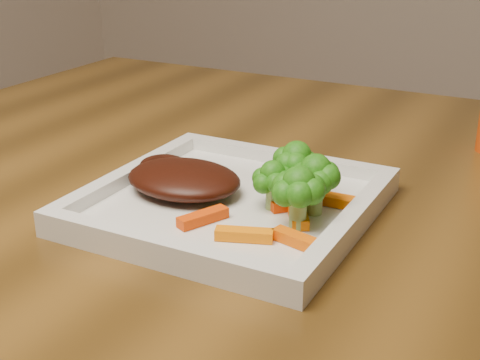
% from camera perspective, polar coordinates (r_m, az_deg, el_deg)
% --- Properties ---
extents(plate, '(0.27, 0.27, 0.01)m').
position_cam_1_polar(plate, '(0.68, -0.75, -2.29)').
color(plate, white).
rests_on(plate, dining_table).
extents(steak, '(0.13, 0.10, 0.03)m').
position_cam_1_polar(steak, '(0.69, -4.81, 0.09)').
color(steak, '#371008').
rests_on(steak, plate).
extents(broccoli_0, '(0.06, 0.06, 0.07)m').
position_cam_1_polar(broccoli_0, '(0.67, 4.84, 1.27)').
color(broccoli_0, '#337012').
rests_on(broccoli_0, plate).
extents(broccoli_1, '(0.07, 0.07, 0.06)m').
position_cam_1_polar(broccoli_1, '(0.64, 6.45, -0.19)').
color(broccoli_1, '#1B7613').
rests_on(broccoli_1, plate).
extents(broccoli_2, '(0.06, 0.06, 0.06)m').
position_cam_1_polar(broccoli_2, '(0.61, 5.00, -1.61)').
color(broccoli_2, '#1F6611').
rests_on(broccoli_2, plate).
extents(broccoli_3, '(0.06, 0.06, 0.06)m').
position_cam_1_polar(broccoli_3, '(0.65, 2.81, 0.06)').
color(broccoli_3, '#227513').
rests_on(broccoli_3, plate).
extents(carrot_0, '(0.05, 0.03, 0.01)m').
position_cam_1_polar(carrot_0, '(0.59, 0.35, -4.68)').
color(carrot_0, orange).
rests_on(carrot_0, plate).
extents(carrot_1, '(0.05, 0.02, 0.01)m').
position_cam_1_polar(carrot_1, '(0.59, 4.94, -5.12)').
color(carrot_1, '#E65A03').
rests_on(carrot_1, plate).
extents(carrot_2, '(0.03, 0.05, 0.01)m').
position_cam_1_polar(carrot_2, '(0.63, -3.19, -3.21)').
color(carrot_2, '#DE3B03').
rests_on(carrot_2, plate).
extents(carrot_3, '(0.06, 0.02, 0.01)m').
position_cam_1_polar(carrot_3, '(0.67, 8.53, -1.78)').
color(carrot_3, '#F66704').
rests_on(carrot_3, plate).
extents(carrot_5, '(0.04, 0.06, 0.01)m').
position_cam_1_polar(carrot_5, '(0.64, 4.92, -2.81)').
color(carrot_5, orange).
rests_on(carrot_5, plate).
extents(carrot_6, '(0.04, 0.05, 0.01)m').
position_cam_1_polar(carrot_6, '(0.66, 4.73, -1.98)').
color(carrot_6, '#E43803').
rests_on(carrot_6, plate).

